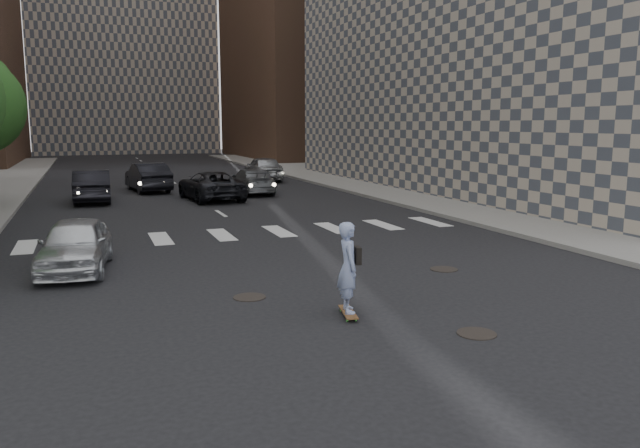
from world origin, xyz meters
The scene contains 12 objects.
ground centered at (0.00, 0.00, 0.00)m, with size 160.00×160.00×0.00m, color black.
sidewalk_right centered at (14.50, 20.00, 0.07)m, with size 13.00×80.00×0.15m, color gray.
manhole_a centered at (1.20, -2.50, 0.01)m, with size 0.70×0.70×0.02m, color black.
manhole_b centered at (-2.00, 1.20, 0.01)m, with size 0.70×0.70×0.02m, color black.
manhole_c centered at (3.30, 2.00, 0.01)m, with size 0.70×0.70×0.02m, color black.
skateboarder centered at (-0.53, -0.75, 0.97)m, with size 0.55×0.96×1.85m.
silver_sedan centered at (-5.50, 5.17, 0.67)m, with size 1.58×3.92×1.33m, color silver.
traffic_car_a centered at (-4.94, 20.00, 0.76)m, with size 1.62×4.64×1.53m, color black.
traffic_car_b centered at (3.07, 20.87, 0.67)m, with size 1.88×4.63×1.34m, color #56595D.
traffic_car_c centered at (0.51, 18.90, 0.70)m, with size 2.31×5.01×1.39m, color black.
traffic_car_d centered at (5.68, 28.00, 0.81)m, with size 1.91×4.76×1.62m, color #9EA1A5.
traffic_car_e centered at (-2.00, 24.00, 0.78)m, with size 1.66×4.76×1.57m, color black.
Camera 1 is at (-5.11, -11.45, 3.68)m, focal length 35.00 mm.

